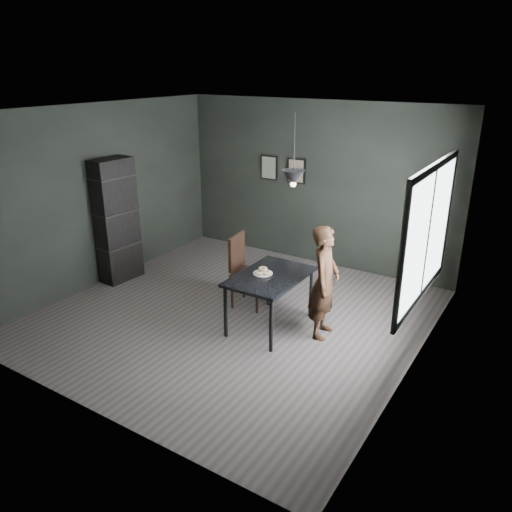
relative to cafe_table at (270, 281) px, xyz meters
The scene contains 13 objects.
ground 0.90m from the cafe_table, behind, with size 5.00×5.00×0.00m, color #3D3734.
back_wall 2.67m from the cafe_table, 103.50° to the left, with size 5.00×0.10×2.80m, color black.
ceiling 2.21m from the cafe_table, behind, with size 5.00×5.00×0.02m.
window_assembly 2.10m from the cafe_table, ahead, with size 0.04×1.96×1.56m.
cafe_table is the anchor object (origin of this frame).
white_plate 0.13m from the cafe_table, 162.72° to the right, with size 0.23×0.23×0.01m, color white.
donut_pile 0.16m from the cafe_table, 162.72° to the right, with size 0.20×0.21×0.09m.
woman 0.72m from the cafe_table, 14.74° to the left, with size 0.54×0.36×1.49m, color black.
wood_chair 0.77m from the cafe_table, 150.04° to the left, with size 0.52×0.52×1.06m.
shelf_unit 2.94m from the cafe_table, behind, with size 0.37×0.66×1.98m, color black.
pendant_lamp 1.41m from the cafe_table, 21.80° to the left, with size 0.28×0.28×0.86m.
framed_print_left 3.03m from the cafe_table, 121.30° to the left, with size 0.34×0.04×0.44m.
framed_print_right 2.80m from the cafe_table, 111.06° to the left, with size 0.34×0.04×0.44m.
Camera 1 is at (3.64, -5.16, 3.32)m, focal length 35.00 mm.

